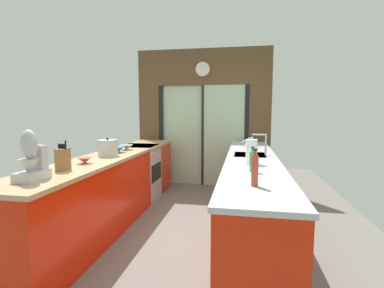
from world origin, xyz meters
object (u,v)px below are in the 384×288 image
(paper_towel_roll, at_px, (251,152))
(soap_bottle_near, at_px, (255,170))
(soap_bottle_far, at_px, (253,161))
(mixing_bowl_far, at_px, (127,147))
(stock_pot, at_px, (108,148))
(knife_block, at_px, (63,159))
(kettle, at_px, (249,142))
(mixing_bowl_mid, at_px, (118,149))
(stand_mixer, at_px, (31,161))
(mixing_bowl_near, at_px, (85,160))
(oven_range, at_px, (140,173))

(paper_towel_roll, bearing_deg, soap_bottle_near, -90.00)
(soap_bottle_near, xyz_separation_m, soap_bottle_far, (0.00, 0.52, -0.02))
(mixing_bowl_far, height_order, stock_pot, stock_pot)
(knife_block, bearing_deg, stock_pot, 90.01)
(kettle, bearing_deg, mixing_bowl_mid, -151.39)
(soap_bottle_near, distance_m, paper_towel_roll, 0.94)
(stand_mixer, bearing_deg, kettle, 55.37)
(mixing_bowl_far, height_order, kettle, kettle)
(paper_towel_roll, bearing_deg, mixing_bowl_near, -169.89)
(stand_mixer, relative_size, soap_bottle_far, 1.78)
(oven_range, distance_m, mixing_bowl_near, 1.76)
(mixing_bowl_mid, height_order, knife_block, knife_block)
(oven_range, bearing_deg, stand_mixer, -89.57)
(stock_pot, bearing_deg, paper_towel_roll, -7.08)
(oven_range, xyz_separation_m, soap_bottle_far, (1.80, -1.79, 0.56))
(stock_pot, height_order, paper_towel_roll, paper_towel_roll)
(oven_range, bearing_deg, soap_bottle_far, -44.80)
(stand_mixer, xyz_separation_m, paper_towel_roll, (1.78, 1.09, -0.03))
(mixing_bowl_near, xyz_separation_m, soap_bottle_far, (1.78, -0.10, 0.06))
(mixing_bowl_far, bearing_deg, stock_pot, -90.00)
(oven_range, height_order, stock_pot, stock_pot)
(mixing_bowl_mid, relative_size, kettle, 0.72)
(knife_block, bearing_deg, mixing_bowl_far, 90.00)
(mixing_bowl_mid, relative_size, stand_mixer, 0.46)
(mixing_bowl_mid, relative_size, knife_block, 0.66)
(soap_bottle_far, distance_m, paper_towel_roll, 0.42)
(stand_mixer, relative_size, paper_towel_roll, 1.44)
(oven_range, xyz_separation_m, stand_mixer, (0.02, -2.46, 0.63))
(kettle, bearing_deg, stock_pot, -144.55)
(oven_range, xyz_separation_m, knife_block, (0.02, -2.06, 0.57))
(paper_towel_roll, bearing_deg, mixing_bowl_mid, 163.78)
(mixing_bowl_mid, xyz_separation_m, knife_block, (0.00, -1.20, 0.07))
(soap_bottle_near, bearing_deg, mixing_bowl_near, 160.79)
(stock_pot, bearing_deg, oven_range, 90.92)
(mixing_bowl_near, xyz_separation_m, knife_block, (0.00, -0.37, 0.07))
(mixing_bowl_mid, distance_m, mixing_bowl_far, 0.29)
(paper_towel_roll, bearing_deg, kettle, 89.94)
(mixing_bowl_mid, xyz_separation_m, kettle, (1.78, 0.97, 0.04))
(soap_bottle_near, distance_m, soap_bottle_far, 0.52)
(mixing_bowl_mid, bearing_deg, stand_mixer, -90.00)
(oven_range, distance_m, soap_bottle_near, 2.98)
(oven_range, xyz_separation_m, soap_bottle_near, (1.80, -2.31, 0.59))
(mixing_bowl_mid, bearing_deg, stock_pot, -90.00)
(knife_block, distance_m, stock_pot, 0.91)
(stand_mixer, height_order, kettle, stand_mixer)
(mixing_bowl_near, distance_m, soap_bottle_near, 1.89)
(mixing_bowl_near, distance_m, mixing_bowl_far, 1.12)
(mixing_bowl_near, height_order, soap_bottle_far, soap_bottle_far)
(oven_range, bearing_deg, soap_bottle_near, -52.08)
(mixing_bowl_mid, height_order, paper_towel_roll, paper_towel_roll)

